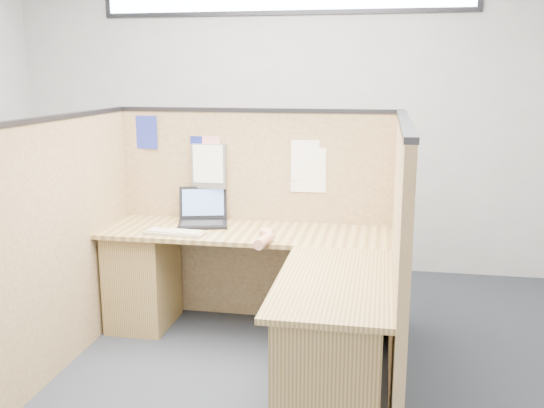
% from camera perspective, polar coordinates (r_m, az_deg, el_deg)
% --- Properties ---
extents(floor, '(5.00, 5.00, 0.00)m').
position_cam_1_polar(floor, '(3.74, -4.83, -16.04)').
color(floor, '#21262F').
rests_on(floor, ground).
extents(wall_back, '(5.00, 0.00, 5.00)m').
position_cam_1_polar(wall_back, '(5.51, 1.14, 8.40)').
color(wall_back, '#A6A9AB').
rests_on(wall_back, floor).
extents(cubicle_partitions, '(2.06, 1.83, 1.53)m').
position_cam_1_polar(cubicle_partitions, '(3.84, -3.36, -2.90)').
color(cubicle_partitions, brown).
rests_on(cubicle_partitions, floor).
extents(l_desk, '(1.95, 1.75, 0.73)m').
position_cam_1_polar(l_desk, '(3.79, -1.07, -9.07)').
color(l_desk, brown).
rests_on(l_desk, floor).
extents(laptop, '(0.39, 0.40, 0.24)m').
position_cam_1_polar(laptop, '(4.29, -6.30, -1.03)').
color(laptop, black).
rests_on(laptop, l_desk).
extents(keyboard, '(0.41, 0.17, 0.03)m').
position_cam_1_polar(keyboard, '(4.03, -9.12, -2.67)').
color(keyboard, gray).
rests_on(keyboard, l_desk).
extents(mouse, '(0.10, 0.07, 0.04)m').
position_cam_1_polar(mouse, '(3.90, -0.42, -2.90)').
color(mouse, silver).
rests_on(mouse, l_desk).
extents(hand_forearm, '(0.10, 0.35, 0.07)m').
position_cam_1_polar(hand_forearm, '(3.78, -0.64, -3.19)').
color(hand_forearm, tan).
rests_on(hand_forearm, l_desk).
extents(blue_poster, '(0.18, 0.02, 0.24)m').
position_cam_1_polar(blue_poster, '(4.49, -11.80, 6.62)').
color(blue_poster, navy).
rests_on(blue_poster, cubicle_partitions).
extents(american_flag, '(0.22, 0.01, 0.38)m').
position_cam_1_polar(american_flag, '(4.35, -6.63, 5.26)').
color(american_flag, olive).
rests_on(american_flag, cubicle_partitions).
extents(file_holder, '(0.25, 0.05, 0.32)m').
position_cam_1_polar(file_holder, '(4.34, -5.96, 3.57)').
color(file_holder, slate).
rests_on(file_holder, cubicle_partitions).
extents(paper_left, '(0.22, 0.02, 0.28)m').
position_cam_1_polar(paper_left, '(4.22, 3.30, 4.12)').
color(paper_left, white).
rests_on(paper_left, cubicle_partitions).
extents(paper_right, '(0.25, 0.01, 0.31)m').
position_cam_1_polar(paper_right, '(4.22, 3.44, 3.21)').
color(paper_right, white).
rests_on(paper_right, cubicle_partitions).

